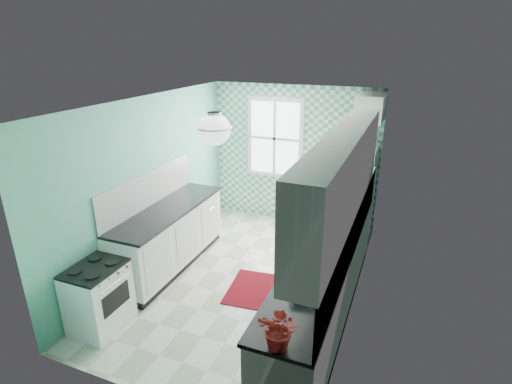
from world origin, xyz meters
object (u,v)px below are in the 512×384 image
at_px(fruit_bowl, 303,295).
at_px(microwave, 355,137).
at_px(sink, 342,219).
at_px(potted_plant, 280,329).
at_px(stove, 99,296).
at_px(fridge, 350,194).
at_px(ceiling_light, 214,129).

distance_m(fruit_bowl, microwave, 3.31).
bearing_deg(microwave, fruit_bowl, 88.87).
bearing_deg(sink, potted_plant, -93.81).
height_order(stove, fruit_bowl, fruit_bowl).
xyz_separation_m(potted_plant, microwave, (-0.09, 3.90, 0.66)).
distance_m(fridge, fruit_bowl, 3.21).
bearing_deg(microwave, fridge, 51.29).
bearing_deg(microwave, stove, 52.60).
xyz_separation_m(fridge, potted_plant, (0.09, -3.90, 0.30)).
relative_size(stove, microwave, 1.63).
height_order(fridge, sink, fridge).
height_order(ceiling_light, microwave, ceiling_light).
bearing_deg(stove, sink, 37.80).
distance_m(sink, potted_plant, 2.61).
bearing_deg(stove, potted_plant, -15.77).
bearing_deg(fridge, fruit_bowl, -85.47).
bearing_deg(microwave, sink, 91.44).
height_order(potted_plant, microwave, microwave).
bearing_deg(fruit_bowl, sink, 89.88).
height_order(ceiling_light, fruit_bowl, ceiling_light).
xyz_separation_m(fridge, stove, (-2.31, -3.34, -0.41)).
height_order(ceiling_light, potted_plant, ceiling_light).
xyz_separation_m(ceiling_light, microwave, (1.11, 2.58, -0.55)).
height_order(sink, fruit_bowl, sink).
height_order(fruit_bowl, potted_plant, potted_plant).
bearing_deg(microwave, ceiling_light, 64.00).
xyz_separation_m(fridge, sink, (0.09, -1.29, 0.11)).
relative_size(fridge, fruit_bowl, 6.01).
relative_size(fridge, potted_plant, 4.53).
height_order(fridge, fruit_bowl, fridge).
relative_size(ceiling_light, sink, 0.66).
height_order(stove, microwave, microwave).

